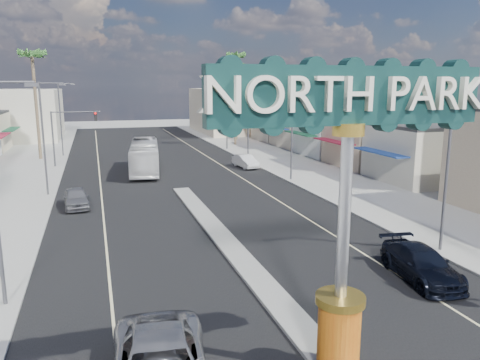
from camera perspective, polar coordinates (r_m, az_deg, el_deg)
ground at (r=41.06m, az=-7.47°, el=-0.90°), size 160.00×160.00×0.00m
road at (r=41.06m, az=-7.47°, el=-0.89°), size 20.00×120.00×0.01m
median_island at (r=26.00m, az=-1.26°, el=-8.04°), size 1.30×30.00×0.16m
sidewalk_left at (r=41.13m, az=-27.06°, el=-1.99°), size 8.00×120.00×0.12m
sidewalk_right at (r=45.51m, az=10.15°, el=0.32°), size 8.00×120.00×0.12m
storefront_row_right at (r=61.16m, az=13.00°, el=5.85°), size 12.00×42.00×6.00m
backdrop_far_right at (r=89.42m, az=1.44°, el=8.51°), size 20.00×20.00×8.00m
gateway_sign at (r=13.66m, az=12.79°, el=-0.90°), size 8.20×1.50×9.15m
traffic_signal_left at (r=53.77m, az=-20.00°, el=6.06°), size 5.09×0.45×6.00m
traffic_signal_right at (r=56.04m, az=-0.78°, el=6.95°), size 5.09×0.45×6.00m
streetlight_l_mid at (r=39.88m, az=-22.66°, el=5.31°), size 2.03×0.22×9.00m
streetlight_l_far at (r=61.75m, az=-20.92°, el=7.36°), size 2.03×0.22×9.00m
streetlight_r_near at (r=26.29m, az=23.76°, el=2.41°), size 2.03×0.22×9.00m
streetlight_r_mid at (r=43.27m, az=6.16°, el=6.56°), size 2.03×0.22×9.00m
streetlight_r_far at (r=64.00m, az=-1.77°, el=8.24°), size 2.03×0.22×9.00m
palm_left_far at (r=59.92m, az=-23.99°, el=13.19°), size 2.60×2.60×13.10m
palm_right_mid at (r=68.47m, az=-0.60°, el=13.09°), size 2.60×2.60×12.10m
palm_right_far at (r=74.85m, az=-0.46°, el=14.33°), size 2.60×2.60×14.10m
suv_right at (r=23.31m, az=21.22°, el=-9.50°), size 2.67×5.29×1.47m
car_parked_left at (r=36.02m, az=-19.36°, el=-2.07°), size 2.05×4.33×1.43m
car_parked_right at (r=50.28m, az=0.67°, el=2.30°), size 1.96×4.37×1.39m
city_bus at (r=48.60m, az=-11.56°, el=2.83°), size 4.02×11.75×3.21m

